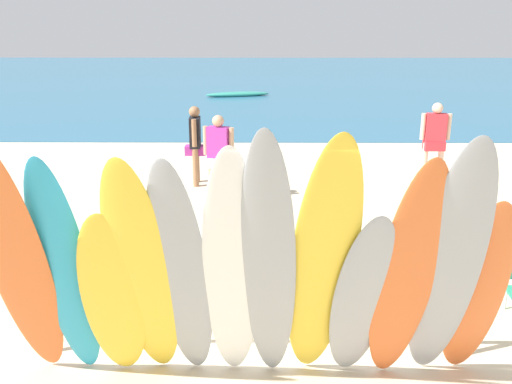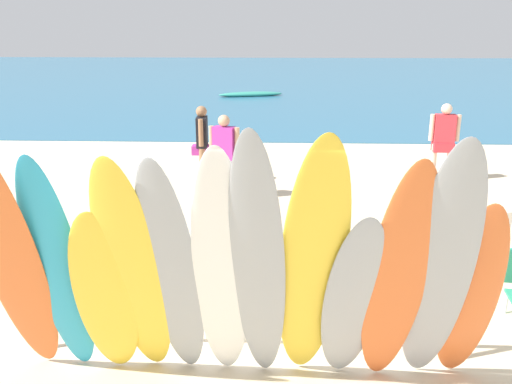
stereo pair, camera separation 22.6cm
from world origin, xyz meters
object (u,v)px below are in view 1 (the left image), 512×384
at_px(beachgoer_midbeach, 219,151).
at_px(beachgoer_strolling, 195,140).
at_px(surfboard_rack, 255,301).
at_px(surfboard_orange_11, 476,293).
at_px(beach_chair_red, 496,238).
at_px(surfboard_orange_0, 20,270).
at_px(surfboard_yellow_2, 114,299).
at_px(surfboard_orange_9, 406,280).
at_px(beachgoer_near_rack, 435,136).
at_px(surfboard_grey_10, 447,271).
at_px(distant_boat, 238,94).
at_px(surfboard_white_5, 232,276).
at_px(surfboard_grey_8, 361,301).
at_px(surfboard_grey_4, 182,279).
at_px(surfboard_yellow_7, 322,270).
at_px(surfboard_teal_1, 66,276).
at_px(surfboard_yellow_3, 143,278).
at_px(surfboard_grey_6, 269,271).

bearing_deg(beachgoer_midbeach, beachgoer_strolling, -43.38).
relative_size(surfboard_rack, beachgoer_strolling, 2.70).
xyz_separation_m(surfboard_orange_11, beach_chair_red, (1.39, 2.76, -0.57)).
distance_m(surfboard_rack, surfboard_orange_0, 2.26).
bearing_deg(surfboard_rack, beach_chair_red, 32.93).
height_order(surfboard_yellow_2, surfboard_orange_9, surfboard_orange_9).
bearing_deg(beachgoer_near_rack, surfboard_grey_10, -101.66).
xyz_separation_m(surfboard_grey_10, beachgoer_midbeach, (-2.42, 6.07, -0.35)).
relative_size(surfboard_rack, surfboard_orange_11, 2.17).
relative_size(surfboard_rack, distant_boat, 1.47).
bearing_deg(beachgoer_strolling, surfboard_white_5, 6.36).
bearing_deg(surfboard_grey_8, surfboard_grey_10, -14.03).
relative_size(surfboard_yellow_2, surfboard_grey_4, 0.79).
relative_size(surfboard_white_5, distant_boat, 0.87).
distance_m(surfboard_rack, beachgoer_midbeach, 5.40).
xyz_separation_m(surfboard_grey_4, surfboard_orange_11, (2.66, 0.16, -0.21)).
distance_m(surfboard_rack, surfboard_yellow_7, 1.18).
bearing_deg(surfboard_yellow_2, surfboard_orange_11, -3.70).
distance_m(surfboard_rack, distant_boat, 21.04).
relative_size(surfboard_teal_1, surfboard_yellow_7, 0.89).
xyz_separation_m(surfboard_yellow_2, beach_chair_red, (4.70, 2.83, -0.53)).
height_order(surfboard_yellow_3, surfboard_yellow_7, surfboard_yellow_7).
xyz_separation_m(surfboard_grey_4, surfboard_grey_6, (0.76, -0.10, 0.13)).
bearing_deg(surfboard_grey_4, beachgoer_near_rack, 64.33).
height_order(surfboard_grey_4, surfboard_grey_8, surfboard_grey_4).
bearing_deg(surfboard_grey_6, surfboard_yellow_3, 179.22).
height_order(surfboard_grey_4, surfboard_orange_11, surfboard_grey_4).
distance_m(surfboard_grey_10, beachgoer_near_rack, 7.87).
relative_size(surfboard_orange_9, beachgoer_near_rack, 1.50).
relative_size(surfboard_white_5, surfboard_orange_11, 1.29).
distance_m(beachgoer_near_rack, beachgoer_midbeach, 4.88).
relative_size(surfboard_yellow_3, beachgoer_strolling, 1.53).
distance_m(surfboard_grey_10, surfboard_orange_11, 0.51).
xyz_separation_m(surfboard_rack, distant_boat, (-1.02, 21.01, -0.51)).
distance_m(surfboard_orange_0, beachgoer_strolling, 7.14).
bearing_deg(surfboard_white_5, surfboard_grey_6, -12.57).
xyz_separation_m(surfboard_yellow_2, beachgoer_midbeach, (0.52, 5.95, -0.00)).
bearing_deg(surfboard_orange_11, beachgoer_strolling, 119.74).
relative_size(surfboard_grey_6, distant_boat, 0.93).
xyz_separation_m(surfboard_orange_0, surfboard_white_5, (1.84, -0.01, -0.04)).
xyz_separation_m(surfboard_grey_4, beachgoer_midbeach, (-0.12, 6.04, -0.25)).
height_order(surfboard_rack, surfboard_yellow_3, surfboard_yellow_3).
bearing_deg(surfboard_grey_8, beachgoer_midbeach, 100.09).
height_order(surfboard_grey_6, beachgoer_midbeach, surfboard_grey_6).
bearing_deg(beachgoer_midbeach, surfboard_grey_4, 108.65).
relative_size(surfboard_yellow_2, surfboard_orange_9, 0.79).
height_order(surfboard_yellow_7, beachgoer_near_rack, surfboard_yellow_7).
relative_size(surfboard_orange_0, beach_chair_red, 3.36).
relative_size(surfboard_grey_10, beachgoer_midbeach, 1.67).
bearing_deg(beachgoer_midbeach, surfboard_grey_6, 115.65).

